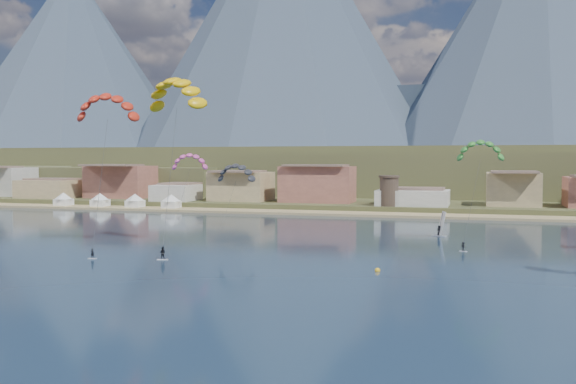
{
  "coord_description": "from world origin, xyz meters",
  "views": [
    {
      "loc": [
        29.37,
        -66.64,
        15.39
      ],
      "look_at": [
        0.0,
        32.0,
        10.0
      ],
      "focal_mm": 40.39,
      "sensor_mm": 36.0,
      "label": 1
    }
  ],
  "objects_px": {
    "kitesurfer_green": "(480,148)",
    "windsurfer": "(440,228)",
    "buoy": "(378,270)",
    "kitesurfer_red": "(107,103)",
    "kitesurfer_yellow": "(177,90)",
    "watchtower": "(389,191)"
  },
  "relations": [
    {
      "from": "windsurfer",
      "to": "kitesurfer_yellow",
      "type": "bearing_deg",
      "value": -146.93
    },
    {
      "from": "windsurfer",
      "to": "buoy",
      "type": "bearing_deg",
      "value": -97.62
    },
    {
      "from": "kitesurfer_red",
      "to": "kitesurfer_green",
      "type": "xyz_separation_m",
      "value": [
        60.85,
        24.14,
        -7.52
      ]
    },
    {
      "from": "kitesurfer_red",
      "to": "buoy",
      "type": "distance_m",
      "value": 54.6
    },
    {
      "from": "kitesurfer_green",
      "to": "watchtower",
      "type": "bearing_deg",
      "value": 112.23
    },
    {
      "from": "windsurfer",
      "to": "kitesurfer_green",
      "type": "bearing_deg",
      "value": -50.74
    },
    {
      "from": "watchtower",
      "to": "kitesurfer_yellow",
      "type": "xyz_separation_m",
      "value": [
        -26.13,
        -78.42,
        20.84
      ]
    },
    {
      "from": "kitesurfer_red",
      "to": "kitesurfer_green",
      "type": "relative_size",
      "value": 1.37
    },
    {
      "from": "watchtower",
      "to": "kitesurfer_green",
      "type": "xyz_separation_m",
      "value": [
        24.28,
        -59.4,
        10.83
      ]
    },
    {
      "from": "windsurfer",
      "to": "buoy",
      "type": "height_order",
      "value": "windsurfer"
    },
    {
      "from": "kitesurfer_green",
      "to": "windsurfer",
      "type": "distance_m",
      "value": 19.5
    },
    {
      "from": "kitesurfer_yellow",
      "to": "windsurfer",
      "type": "height_order",
      "value": "kitesurfer_yellow"
    },
    {
      "from": "kitesurfer_red",
      "to": "buoy",
      "type": "height_order",
      "value": "kitesurfer_red"
    },
    {
      "from": "kitesurfer_red",
      "to": "kitesurfer_yellow",
      "type": "height_order",
      "value": "kitesurfer_yellow"
    },
    {
      "from": "kitesurfer_red",
      "to": "buoy",
      "type": "relative_size",
      "value": 37.82
    },
    {
      "from": "kitesurfer_red",
      "to": "buoy",
      "type": "bearing_deg",
      "value": -11.81
    },
    {
      "from": "kitesurfer_green",
      "to": "windsurfer",
      "type": "height_order",
      "value": "kitesurfer_green"
    },
    {
      "from": "watchtower",
      "to": "kitesurfer_green",
      "type": "distance_m",
      "value": 65.08
    },
    {
      "from": "windsurfer",
      "to": "watchtower",
      "type": "bearing_deg",
      "value": 108.55
    },
    {
      "from": "kitesurfer_yellow",
      "to": "kitesurfer_green",
      "type": "bearing_deg",
      "value": 20.67
    },
    {
      "from": "windsurfer",
      "to": "buoy",
      "type": "xyz_separation_m",
      "value": [
        -5.77,
        -43.13,
        -1.43
      ]
    },
    {
      "from": "kitesurfer_green",
      "to": "buoy",
      "type": "distance_m",
      "value": 40.35
    }
  ]
}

